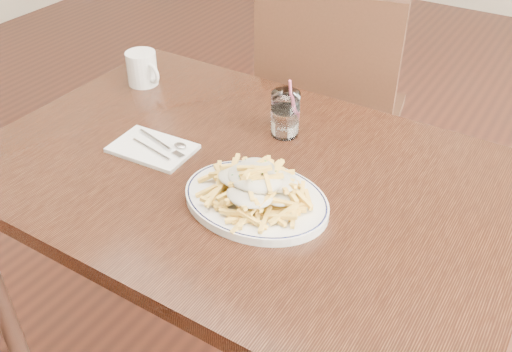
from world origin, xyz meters
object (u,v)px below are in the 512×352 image
Objects in this scene: table at (245,196)px; loaded_fries at (256,182)px; chair_far at (329,106)px; fries_plate at (256,200)px; coffee_mug at (143,68)px; water_glass at (285,116)px.

loaded_fries reaches higher than table.
fries_plate is (0.21, -0.80, 0.22)m from chair_far.
chair_far reaches higher than loaded_fries.
chair_far is 8.23× the size of coffee_mug.
loaded_fries is at bearing 0.00° from fries_plate.
water_glass is at bearing 89.29° from table.
loaded_fries is 0.62m from coffee_mug.
loaded_fries is at bearing -46.90° from table.
chair_far is 0.60m from water_glass.
coffee_mug reaches higher than loaded_fries.
coffee_mug is (-0.55, 0.29, 0.04)m from fries_plate.
coffee_mug is at bearing 156.97° from table.
table is 3.89× the size of fries_plate.
chair_far reaches higher than water_glass.
coffee_mug reaches higher than fries_plate.
table is 1.25× the size of chair_far.
table is at bearing -90.71° from water_glass.
table is 0.21m from water_glass.
water_glass is at bearing 107.70° from loaded_fries.
chair_far reaches higher than fries_plate.
chair_far is 0.85m from fries_plate.
water_glass is (-0.08, 0.27, -0.01)m from loaded_fries.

